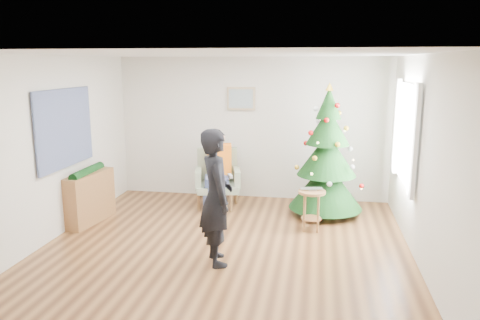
% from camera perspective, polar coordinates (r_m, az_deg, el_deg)
% --- Properties ---
extents(floor, '(5.00, 5.00, 0.00)m').
position_cam_1_polar(floor, '(6.60, -1.77, -10.43)').
color(floor, brown).
rests_on(floor, ground).
extents(ceiling, '(5.00, 5.00, 0.00)m').
position_cam_1_polar(ceiling, '(6.11, -1.92, 12.78)').
color(ceiling, white).
rests_on(ceiling, wall_back).
extents(wall_back, '(5.00, 0.00, 5.00)m').
position_cam_1_polar(wall_back, '(8.65, 1.48, 3.86)').
color(wall_back, silver).
rests_on(wall_back, floor).
extents(wall_front, '(5.00, 0.00, 5.00)m').
position_cam_1_polar(wall_front, '(3.88, -9.28, -6.30)').
color(wall_front, silver).
rests_on(wall_front, floor).
extents(wall_left, '(0.00, 5.00, 5.00)m').
position_cam_1_polar(wall_left, '(7.15, -21.89, 1.32)').
color(wall_left, silver).
rests_on(wall_left, floor).
extents(wall_right, '(0.00, 5.00, 5.00)m').
position_cam_1_polar(wall_right, '(6.23, 21.31, -0.08)').
color(wall_right, silver).
rests_on(wall_right, floor).
extents(window_panel, '(0.04, 1.30, 1.40)m').
position_cam_1_polar(window_panel, '(7.16, 19.64, 3.13)').
color(window_panel, white).
rests_on(window_panel, wall_right).
extents(curtains, '(0.05, 1.75, 1.50)m').
position_cam_1_polar(curtains, '(7.15, 19.41, 3.14)').
color(curtains, white).
rests_on(curtains, wall_right).
extents(christmas_tree, '(1.21, 1.21, 2.19)m').
position_cam_1_polar(christmas_tree, '(7.78, 10.54, 0.42)').
color(christmas_tree, '#3F2816').
rests_on(christmas_tree, floor).
extents(stool, '(0.41, 0.41, 0.62)m').
position_cam_1_polar(stool, '(7.17, 8.69, -6.05)').
color(stool, brown).
rests_on(stool, floor).
extents(laptop, '(0.37, 0.28, 0.03)m').
position_cam_1_polar(laptop, '(7.08, 8.77, -3.61)').
color(laptop, silver).
rests_on(laptop, stool).
extents(armchair, '(0.88, 0.84, 1.01)m').
position_cam_1_polar(armchair, '(8.25, -2.74, -3.12)').
color(armchair, gray).
rests_on(armchair, floor).
extents(seated_person, '(0.49, 0.66, 1.32)m').
position_cam_1_polar(seated_person, '(8.13, -2.74, -1.14)').
color(seated_person, navy).
rests_on(seated_person, armchair).
extents(standing_man, '(0.63, 0.74, 1.72)m').
position_cam_1_polar(standing_man, '(5.82, -2.92, -4.55)').
color(standing_man, black).
rests_on(standing_man, floor).
extents(game_controller, '(0.09, 0.13, 0.04)m').
position_cam_1_polar(game_controller, '(5.68, -1.21, -1.95)').
color(game_controller, white).
rests_on(game_controller, standing_man).
extents(console, '(0.44, 1.03, 0.80)m').
position_cam_1_polar(console, '(7.79, -17.93, -4.39)').
color(console, brown).
rests_on(console, floor).
extents(garland, '(0.14, 0.90, 0.14)m').
position_cam_1_polar(garland, '(7.69, -18.13, -1.38)').
color(garland, black).
rests_on(garland, console).
extents(tapestry, '(0.03, 1.50, 1.15)m').
position_cam_1_polar(tapestry, '(7.34, -20.56, 3.66)').
color(tapestry, black).
rests_on(tapestry, wall_left).
extents(framed_picture, '(0.52, 0.05, 0.42)m').
position_cam_1_polar(framed_picture, '(8.59, 0.13, 7.50)').
color(framed_picture, tan).
rests_on(framed_picture, wall_back).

